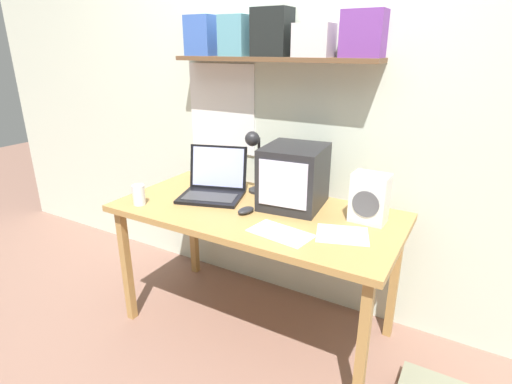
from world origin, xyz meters
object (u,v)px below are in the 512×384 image
Objects in this scene: crt_monitor at (294,176)px; laptop at (214,184)px; space_heater at (370,198)px; computer_mouse at (246,210)px; corner_desk at (256,220)px; loose_paper_near_laptop at (342,235)px; desk_lamp at (255,154)px; open_notebook at (280,233)px; juice_glass at (139,196)px.

laptop is (-0.48, -0.08, -0.10)m from crt_monitor.
laptop reaches higher than space_heater.
crt_monitor reaches higher than computer_mouse.
computer_mouse reaches higher than corner_desk.
space_heater is 0.87× the size of loose_paper_near_laptop.
desk_lamp reaches higher than space_heater.
juice_glass is at bearing -175.88° from open_notebook.
laptop is 1.50× the size of loose_paper_near_laptop.
space_heater is (0.89, 0.07, 0.06)m from laptop.
loose_paper_near_laptop is at bearing -27.63° from laptop.
crt_monitor reaches higher than laptop.
open_notebook is (-0.32, -0.35, -0.12)m from space_heater.
space_heater is at bearing 12.88° from desk_lamp.
crt_monitor is at bearing 29.35° from juice_glass.
open_notebook is at bearing -28.34° from desk_lamp.
juice_glass is (-0.27, -0.34, -0.02)m from laptop.
loose_paper_near_laptop is at bearing 9.85° from juice_glass.
crt_monitor is 1.20× the size of open_notebook.
crt_monitor is at bearing 6.21° from desk_lamp.
crt_monitor is 1.33× the size of loose_paper_near_laptop.
desk_lamp is at bearing 155.58° from loose_paper_near_laptop.
loose_paper_near_laptop is (0.51, -0.07, 0.07)m from corner_desk.
crt_monitor is at bearing 47.25° from corner_desk.
corner_desk is 4.81× the size of open_notebook.
corner_desk is 4.10× the size of desk_lamp.
laptop reaches higher than corner_desk.
computer_mouse is (0.12, -0.30, -0.22)m from desk_lamp.
laptop is 1.73× the size of space_heater.
crt_monitor is 0.49m from laptop.
space_heater reaches higher than corner_desk.
computer_mouse is (-0.17, -0.23, -0.15)m from crt_monitor.
loose_paper_near_laptop is at bearing 0.38° from computer_mouse.
laptop is 0.64m from open_notebook.
crt_monitor is 0.89× the size of laptop.
laptop reaches higher than loose_paper_near_laptop.
corner_desk is at bearing 172.21° from loose_paper_near_laptop.
desk_lamp is 1.30× the size of loose_paper_near_laptop.
desk_lamp is 1.17× the size of open_notebook.
juice_glass is 0.85m from open_notebook.
computer_mouse is at bearing 18.02° from juice_glass.
desk_lamp is 3.33× the size of juice_glass.
crt_monitor is 3.40× the size of juice_glass.
desk_lamp is at bearing 20.04° from laptop.
corner_desk is 0.52m from loose_paper_near_laptop.
corner_desk is 0.66m from juice_glass.
desk_lamp reaches higher than corner_desk.
laptop is 3.82× the size of juice_glass.
loose_paper_near_laptop is (-0.06, -0.21, -0.12)m from space_heater.
space_heater reaches higher than loose_paper_near_laptop.
laptop is 0.35m from computer_mouse.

